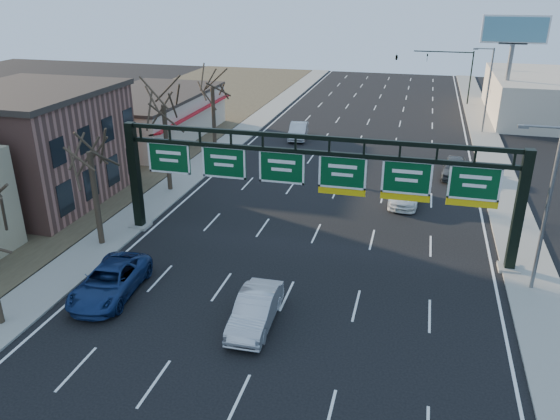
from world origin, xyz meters
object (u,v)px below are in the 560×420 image
(car_blue_suv, at_px, (110,281))
(car_white_wagon, at_px, (406,193))
(sign_gantry, at_px, (314,177))
(car_silver_sedan, at_px, (255,310))

(car_blue_suv, bearing_deg, car_white_wagon, 45.41)
(sign_gantry, distance_m, car_silver_sedan, 9.74)
(car_silver_sedan, xyz_separation_m, car_white_wagon, (6.27, 17.93, -0.07))
(sign_gantry, bearing_deg, car_blue_suv, -138.18)
(car_blue_suv, height_order, car_silver_sedan, car_silver_sedan)
(sign_gantry, relative_size, car_silver_sedan, 5.00)
(sign_gantry, height_order, car_blue_suv, sign_gantry)
(car_blue_suv, distance_m, car_white_wagon, 22.52)
(sign_gantry, height_order, car_white_wagon, sign_gantry)
(sign_gantry, height_order, car_silver_sedan, sign_gantry)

